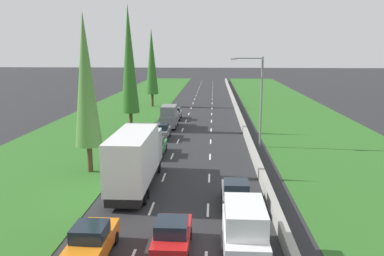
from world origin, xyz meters
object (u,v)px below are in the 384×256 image
(orange_hatchback_left_lane, at_px, (92,240))
(red_hatchback_centre_lane, at_px, (172,236))
(green_sedan_left_lane, at_px, (155,146))
(poplar_tree_second, at_px, (86,81))
(poplar_tree_third, at_px, (129,60))
(street_light_mast, at_px, (258,95))
(grey_hatchback_left_lane_seventh, at_px, (175,113))
(grey_van_left_lane, at_px, (169,117))
(grey_hatchback_left_lane, at_px, (161,131))
(grey_hatchback_right_lane, at_px, (236,194))
(poplar_tree_fourth, at_px, (152,62))
(white_van_right_lane, at_px, (244,232))
(white_box_truck_left_lane, at_px, (136,158))

(orange_hatchback_left_lane, xyz_separation_m, red_hatchback_centre_lane, (3.73, 0.69, 0.00))
(green_sedan_left_lane, bearing_deg, red_hatchback_centre_lane, -78.77)
(red_hatchback_centre_lane, xyz_separation_m, poplar_tree_second, (-7.90, 12.10, 6.48))
(poplar_tree_third, relative_size, street_light_mast, 1.65)
(grey_hatchback_left_lane_seventh, relative_size, red_hatchback_centre_lane, 1.00)
(orange_hatchback_left_lane, height_order, poplar_tree_third, poplar_tree_third)
(orange_hatchback_left_lane, relative_size, poplar_tree_second, 0.31)
(green_sedan_left_lane, distance_m, grey_van_left_lane, 12.94)
(grey_hatchback_left_lane_seventh, distance_m, poplar_tree_third, 11.85)
(poplar_tree_third, bearing_deg, grey_hatchback_left_lane, -45.46)
(grey_hatchback_right_lane, bearing_deg, street_light_mast, 79.23)
(green_sedan_left_lane, bearing_deg, grey_hatchback_left_lane_seventh, 90.15)
(orange_hatchback_left_lane, distance_m, grey_hatchback_left_lane, 24.89)
(grey_hatchback_left_lane, xyz_separation_m, grey_hatchback_left_lane_seventh, (0.27, 12.17, 0.00))
(grey_hatchback_right_lane, bearing_deg, orange_hatchback_left_lane, -137.80)
(grey_hatchback_left_lane_seventh, relative_size, poplar_tree_third, 0.26)
(red_hatchback_centre_lane, distance_m, poplar_tree_fourth, 49.74)
(green_sedan_left_lane, distance_m, street_light_mast, 11.28)
(grey_hatchback_right_lane, relative_size, poplar_tree_third, 0.26)
(white_van_right_lane, distance_m, street_light_mast, 22.14)
(poplar_tree_fourth, bearing_deg, grey_hatchback_left_lane_seventh, -67.35)
(white_box_truck_left_lane, height_order, poplar_tree_fourth, poplar_tree_fourth)
(poplar_tree_second, bearing_deg, red_hatchback_centre_lane, -56.86)
(grey_hatchback_left_lane, relative_size, street_light_mast, 0.43)
(poplar_tree_third, bearing_deg, poplar_tree_second, -89.36)
(grey_van_left_lane, distance_m, grey_hatchback_left_lane_seventh, 5.96)
(grey_hatchback_left_lane_seventh, bearing_deg, red_hatchback_centre_lane, -84.46)
(grey_van_left_lane, height_order, white_van_right_lane, same)
(grey_van_left_lane, distance_m, grey_hatchback_right_lane, 25.67)
(poplar_tree_fourth, bearing_deg, green_sedan_left_lane, -80.62)
(street_light_mast, bearing_deg, grey_hatchback_left_lane, 162.66)
(red_hatchback_centre_lane, bearing_deg, grey_hatchback_right_lane, 59.61)
(green_sedan_left_lane, height_order, grey_hatchback_left_lane, grey_hatchback_left_lane)
(orange_hatchback_left_lane, xyz_separation_m, poplar_tree_second, (-4.17, 12.80, 6.48))
(grey_hatchback_right_lane, xyz_separation_m, red_hatchback_centre_lane, (-3.37, -5.74, 0.00))
(grey_van_left_lane, relative_size, red_hatchback_centre_lane, 1.26)
(green_sedan_left_lane, height_order, grey_hatchback_left_lane_seventh, grey_hatchback_left_lane_seventh)
(white_van_right_lane, relative_size, poplar_tree_fourth, 0.37)
(green_sedan_left_lane, xyz_separation_m, grey_hatchback_left_lane_seventh, (-0.05, 18.85, 0.02))
(grey_hatchback_right_lane, height_order, poplar_tree_third, poplar_tree_third)
(orange_hatchback_left_lane, xyz_separation_m, green_sedan_left_lane, (0.25, 18.21, -0.02))
(red_hatchback_centre_lane, bearing_deg, street_light_mast, 73.39)
(grey_van_left_lane, xyz_separation_m, white_van_right_lane, (7.03, -31.00, 0.00))
(grey_hatchback_left_lane, relative_size, grey_hatchback_right_lane, 1.00)
(orange_hatchback_left_lane, relative_size, grey_hatchback_right_lane, 1.00)
(grey_van_left_lane, height_order, poplar_tree_second, poplar_tree_second)
(grey_hatchback_left_lane, bearing_deg, red_hatchback_centre_lane, -81.08)
(grey_hatchback_right_lane, bearing_deg, poplar_tree_third, 116.66)
(poplar_tree_third, bearing_deg, grey_van_left_lane, 22.93)
(grey_hatchback_right_lane, bearing_deg, poplar_tree_second, 150.57)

